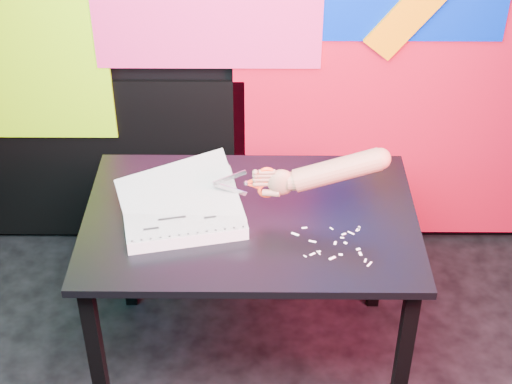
{
  "coord_description": "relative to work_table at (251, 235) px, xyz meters",
  "views": [
    {
      "loc": [
        -0.03,
        -1.57,
        2.46
      ],
      "look_at": [
        -0.04,
        0.65,
        0.87
      ],
      "focal_mm": 55.0,
      "sensor_mm": 36.0,
      "label": 1
    }
  ],
  "objects": [
    {
      "name": "paper_clippings",
      "position": [
        0.3,
        -0.16,
        0.09
      ],
      "size": [
        0.27,
        0.22,
        0.0
      ],
      "color": "white",
      "rests_on": "work_table"
    },
    {
      "name": "scissors",
      "position": [
        0.04,
        0.01,
        0.23
      ],
      "size": [
        0.22,
        0.02,
        0.13
      ],
      "rotation": [
        0.0,
        0.0,
        0.04
      ],
      "color": "silver",
      "rests_on": "printout_stack"
    },
    {
      "name": "hand_forearm",
      "position": [
        0.27,
        0.02,
        0.27
      ],
      "size": [
        0.47,
        0.1,
        0.18
      ],
      "rotation": [
        0.0,
        0.0,
        0.04
      ],
      "color": "#A55B49",
      "rests_on": "work_table"
    },
    {
      "name": "work_table",
      "position": [
        0.0,
        0.0,
        0.0
      ],
      "size": [
        1.2,
        0.8,
        0.75
      ],
      "rotation": [
        0.0,
        0.0,
        -0.0
      ],
      "color": "black",
      "rests_on": "ground"
    },
    {
      "name": "room",
      "position": [
        0.06,
        -0.67,
        0.69
      ],
      "size": [
        3.01,
        3.01,
        2.71
      ],
      "color": "black",
      "rests_on": "ground"
    },
    {
      "name": "printout_stack",
      "position": [
        -0.24,
        -0.03,
        0.12
      ],
      "size": [
        0.49,
        0.39,
        0.22
      ],
      "rotation": [
        0.0,
        0.0,
        0.21
      ],
      "color": "silver",
      "rests_on": "work_table"
    },
    {
      "name": "backdrop",
      "position": [
        0.12,
        0.79,
        0.3
      ],
      "size": [
        2.88,
        0.05,
        2.08
      ],
      "color": "red",
      "rests_on": "ground"
    }
  ]
}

